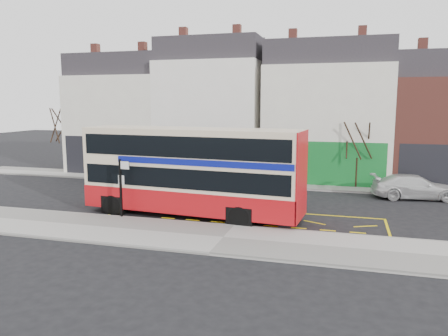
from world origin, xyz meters
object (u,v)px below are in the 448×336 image
(car_silver, at_px, (144,176))
(street_tree_left, at_px, (64,116))
(car_grey, at_px, (243,180))
(car_white, at_px, (415,187))
(bus_stop_post, at_px, (122,182))
(street_tree_right, at_px, (358,131))
(double_decker_bus, at_px, (192,170))

(car_silver, distance_m, street_tree_left, 10.92)
(car_grey, height_order, car_white, car_white)
(bus_stop_post, xyz_separation_m, street_tree_right, (11.55, 11.49, 2.08))
(double_decker_bus, xyz_separation_m, street_tree_left, (-15.57, 11.18, 2.31))
(double_decker_bus, distance_m, street_tree_right, 13.06)
(car_silver, bearing_deg, bus_stop_post, -145.14)
(bus_stop_post, xyz_separation_m, car_white, (14.97, 9.21, -1.18))
(car_grey, relative_size, car_white, 0.86)
(car_silver, relative_size, street_tree_left, 0.54)
(bus_stop_post, distance_m, street_tree_left, 17.99)
(double_decker_bus, relative_size, street_tree_left, 1.69)
(double_decker_bus, relative_size, bus_stop_post, 3.97)
(street_tree_left, height_order, street_tree_right, street_tree_left)
(bus_stop_post, bearing_deg, car_grey, 70.77)
(car_silver, bearing_deg, street_tree_left, 82.59)
(double_decker_bus, relative_size, street_tree_right, 1.99)
(car_grey, bearing_deg, street_tree_left, 78.21)
(car_white, xyz_separation_m, street_tree_right, (-3.42, 2.29, 3.26))
(street_tree_right, bearing_deg, car_white, -33.77)
(car_white, bearing_deg, street_tree_left, 74.76)
(double_decker_bus, xyz_separation_m, car_silver, (-6.25, 7.21, -1.77))
(car_grey, bearing_deg, bus_stop_post, 156.15)
(car_silver, distance_m, car_white, 18.03)
(car_white, distance_m, street_tree_left, 27.86)
(car_silver, height_order, street_tree_left, street_tree_left)
(car_white, xyz_separation_m, street_tree_left, (-27.34, 3.56, 3.99))
(street_tree_right, bearing_deg, car_silver, -169.52)
(street_tree_left, xyz_separation_m, street_tree_right, (23.92, -1.27, -0.72))
(car_white, bearing_deg, street_tree_right, 48.41)
(double_decker_bus, height_order, street_tree_left, street_tree_left)
(bus_stop_post, xyz_separation_m, car_grey, (4.21, 8.74, -1.20))
(car_grey, xyz_separation_m, car_white, (10.76, 0.46, 0.02))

